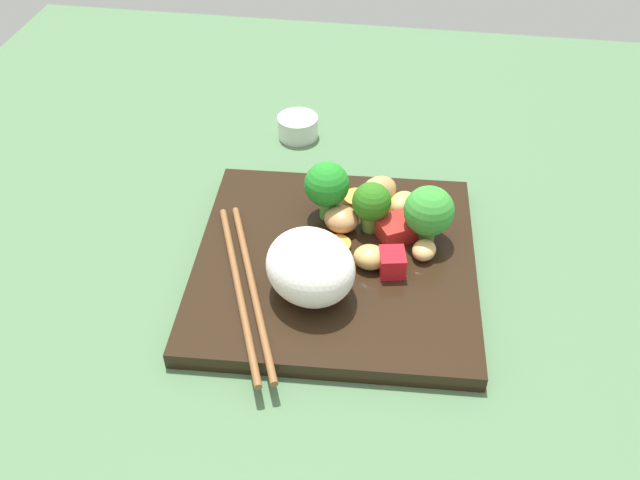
{
  "coord_description": "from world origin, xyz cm",
  "views": [
    {
      "loc": [
        -47.5,
        -5.8,
        46.06
      ],
      "look_at": [
        -0.06,
        1.46,
        3.67
      ],
      "focal_mm": 38.91,
      "sensor_mm": 36.0,
      "label": 1
    }
  ],
  "objects_px": {
    "chopstick_pair": "(245,287)",
    "square_plate": "(335,263)",
    "broccoli_floret_0": "(371,204)",
    "carrot_slice_1": "(335,244)",
    "rice_mound": "(310,267)",
    "sauce_cup": "(298,127)"
  },
  "relations": [
    {
      "from": "chopstick_pair",
      "to": "square_plate",
      "type": "bearing_deg",
      "value": 104.71
    },
    {
      "from": "broccoli_floret_0",
      "to": "carrot_slice_1",
      "type": "relative_size",
      "value": 2.0
    },
    {
      "from": "broccoli_floret_0",
      "to": "carrot_slice_1",
      "type": "bearing_deg",
      "value": 136.58
    },
    {
      "from": "broccoli_floret_0",
      "to": "chopstick_pair",
      "type": "relative_size",
      "value": 0.24
    },
    {
      "from": "carrot_slice_1",
      "to": "chopstick_pair",
      "type": "relative_size",
      "value": 0.12
    },
    {
      "from": "square_plate",
      "to": "rice_mound",
      "type": "xyz_separation_m",
      "value": [
        -0.05,
        0.02,
        0.04
      ]
    },
    {
      "from": "square_plate",
      "to": "rice_mound",
      "type": "height_order",
      "value": "rice_mound"
    },
    {
      "from": "square_plate",
      "to": "carrot_slice_1",
      "type": "height_order",
      "value": "carrot_slice_1"
    },
    {
      "from": "chopstick_pair",
      "to": "carrot_slice_1",
      "type": "bearing_deg",
      "value": 113.01
    },
    {
      "from": "rice_mound",
      "to": "chopstick_pair",
      "type": "bearing_deg",
      "value": 96.06
    },
    {
      "from": "carrot_slice_1",
      "to": "chopstick_pair",
      "type": "bearing_deg",
      "value": 134.76
    },
    {
      "from": "broccoli_floret_0",
      "to": "rice_mound",
      "type": "bearing_deg",
      "value": 155.75
    },
    {
      "from": "carrot_slice_1",
      "to": "sauce_cup",
      "type": "xyz_separation_m",
      "value": [
        0.21,
        0.07,
        -0.01
      ]
    },
    {
      "from": "square_plate",
      "to": "sauce_cup",
      "type": "bearing_deg",
      "value": 18.66
    },
    {
      "from": "carrot_slice_1",
      "to": "chopstick_pair",
      "type": "xyz_separation_m",
      "value": [
        -0.07,
        0.07,
        0.0
      ]
    },
    {
      "from": "square_plate",
      "to": "chopstick_pair",
      "type": "height_order",
      "value": "chopstick_pair"
    },
    {
      "from": "broccoli_floret_0",
      "to": "sauce_cup",
      "type": "bearing_deg",
      "value": 30.48
    },
    {
      "from": "carrot_slice_1",
      "to": "square_plate",
      "type": "bearing_deg",
      "value": -169.56
    },
    {
      "from": "carrot_slice_1",
      "to": "rice_mound",
      "type": "bearing_deg",
      "value": 168.76
    },
    {
      "from": "carrot_slice_1",
      "to": "sauce_cup",
      "type": "relative_size",
      "value": 0.54
    },
    {
      "from": "rice_mound",
      "to": "carrot_slice_1",
      "type": "height_order",
      "value": "rice_mound"
    },
    {
      "from": "square_plate",
      "to": "rice_mound",
      "type": "distance_m",
      "value": 0.06
    }
  ]
}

